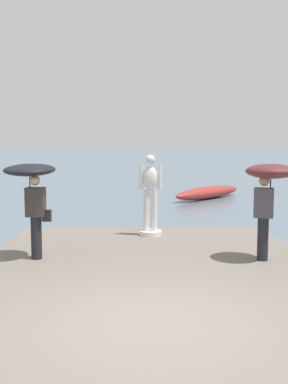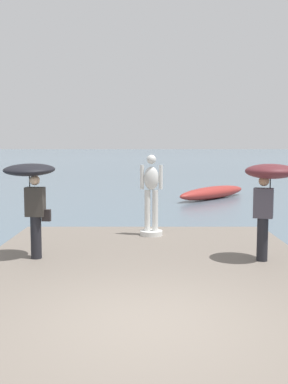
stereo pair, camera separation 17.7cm
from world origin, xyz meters
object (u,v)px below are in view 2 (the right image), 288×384
(onlooker_left, at_px, (30,183))
(boat_far, at_px, (212,192))
(onlooker_right, at_px, (268,183))
(statue_white_figure, at_px, (150,198))

(onlooker_left, bearing_deg, boat_far, 67.19)
(onlooker_right, height_order, boat_far, onlooker_right)
(onlooker_left, xyz_separation_m, boat_far, (5.81, 13.81, -1.65))
(statue_white_figure, xyz_separation_m, onlooker_left, (-2.50, -2.38, 0.60))
(statue_white_figure, distance_m, onlooker_right, 3.54)
(onlooker_left, bearing_deg, onlooker_right, -2.80)
(boat_far, bearing_deg, onlooker_left, -112.81)
(statue_white_figure, height_order, onlooker_left, statue_white_figure)
(onlooker_left, distance_m, boat_far, 15.07)
(onlooker_left, relative_size, onlooker_right, 1.01)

